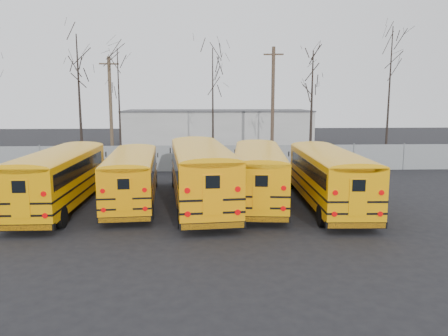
{
  "coord_description": "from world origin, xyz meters",
  "views": [
    {
      "loc": [
        0.33,
        -21.2,
        5.59
      ],
      "look_at": [
        1.49,
        3.53,
        1.6
      ],
      "focal_mm": 35.0,
      "sensor_mm": 36.0,
      "label": 1
    }
  ],
  "objects_px": {
    "bus_b": "(132,173)",
    "utility_pole_right": "(273,102)",
    "bus_e": "(328,173)",
    "utility_pole_left": "(111,110)",
    "bus_c": "(201,170)",
    "bus_d": "(258,170)",
    "bus_a": "(60,174)"
  },
  "relations": [
    {
      "from": "bus_e",
      "to": "utility_pole_left",
      "type": "distance_m",
      "value": 21.09
    },
    {
      "from": "bus_a",
      "to": "bus_e",
      "type": "relative_size",
      "value": 1.0
    },
    {
      "from": "utility_pole_left",
      "to": "utility_pole_right",
      "type": "height_order",
      "value": "utility_pole_right"
    },
    {
      "from": "bus_b",
      "to": "utility_pole_left",
      "type": "xyz_separation_m",
      "value": [
        -3.96,
        14.31,
        2.92
      ]
    },
    {
      "from": "bus_a",
      "to": "bus_d",
      "type": "relative_size",
      "value": 0.99
    },
    {
      "from": "bus_e",
      "to": "utility_pole_left",
      "type": "height_order",
      "value": "utility_pole_left"
    },
    {
      "from": "bus_b",
      "to": "utility_pole_right",
      "type": "distance_m",
      "value": 20.23
    },
    {
      "from": "bus_b",
      "to": "bus_d",
      "type": "xyz_separation_m",
      "value": [
        6.68,
        -0.01,
        0.12
      ]
    },
    {
      "from": "bus_a",
      "to": "bus_e",
      "type": "bearing_deg",
      "value": -1.26
    },
    {
      "from": "bus_a",
      "to": "utility_pole_right",
      "type": "relative_size",
      "value": 1.08
    },
    {
      "from": "bus_c",
      "to": "bus_d",
      "type": "relative_size",
      "value": 1.08
    },
    {
      "from": "bus_b",
      "to": "utility_pole_left",
      "type": "distance_m",
      "value": 15.14
    },
    {
      "from": "bus_b",
      "to": "bus_c",
      "type": "height_order",
      "value": "bus_c"
    },
    {
      "from": "bus_a",
      "to": "utility_pole_right",
      "type": "xyz_separation_m",
      "value": [
        13.61,
        17.92,
        3.4
      ]
    },
    {
      "from": "bus_a",
      "to": "utility_pole_right",
      "type": "height_order",
      "value": "utility_pole_right"
    },
    {
      "from": "bus_c",
      "to": "bus_b",
      "type": "bearing_deg",
      "value": 164.97
    },
    {
      "from": "bus_a",
      "to": "bus_b",
      "type": "relative_size",
      "value": 1.06
    },
    {
      "from": "bus_c",
      "to": "utility_pole_right",
      "type": "distance_m",
      "value": 19.19
    },
    {
      "from": "bus_e",
      "to": "utility_pole_left",
      "type": "xyz_separation_m",
      "value": [
        -14.11,
        15.41,
        2.81
      ]
    },
    {
      "from": "bus_c",
      "to": "utility_pole_left",
      "type": "height_order",
      "value": "utility_pole_left"
    },
    {
      "from": "utility_pole_left",
      "to": "bus_c",
      "type": "bearing_deg",
      "value": -75.33
    },
    {
      "from": "bus_a",
      "to": "bus_c",
      "type": "distance_m",
      "value": 7.13
    },
    {
      "from": "bus_d",
      "to": "bus_e",
      "type": "height_order",
      "value": "bus_d"
    },
    {
      "from": "bus_b",
      "to": "bus_d",
      "type": "bearing_deg",
      "value": -4.76
    },
    {
      "from": "bus_b",
      "to": "bus_e",
      "type": "relative_size",
      "value": 0.94
    },
    {
      "from": "bus_a",
      "to": "bus_c",
      "type": "xyz_separation_m",
      "value": [
        7.12,
        0.15,
        0.14
      ]
    },
    {
      "from": "bus_c",
      "to": "utility_pole_right",
      "type": "height_order",
      "value": "utility_pole_right"
    },
    {
      "from": "bus_e",
      "to": "utility_pole_right",
      "type": "relative_size",
      "value": 1.08
    },
    {
      "from": "bus_d",
      "to": "bus_a",
      "type": "bearing_deg",
      "value": -170.27
    },
    {
      "from": "bus_c",
      "to": "bus_e",
      "type": "bearing_deg",
      "value": -9.82
    },
    {
      "from": "bus_d",
      "to": "bus_b",
      "type": "bearing_deg",
      "value": -174.56
    },
    {
      "from": "bus_c",
      "to": "bus_d",
      "type": "bearing_deg",
      "value": 5.54
    }
  ]
}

